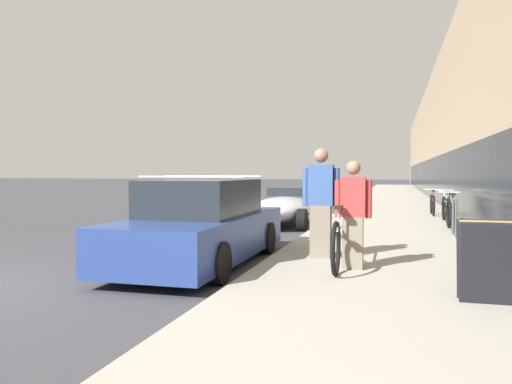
# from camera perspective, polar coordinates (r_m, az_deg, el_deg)

# --- Properties ---
(sidewalk_slab) EXTENTS (3.98, 70.00, 0.13)m
(sidewalk_slab) POSITION_cam_1_polar(r_m,az_deg,el_deg) (26.10, 15.42, -1.11)
(sidewalk_slab) COLOR gray
(sidewalk_slab) RESTS_ON ground
(storefront_facade) EXTENTS (10.01, 70.00, 7.24)m
(storefront_facade) POSITION_cam_1_polar(r_m,az_deg,el_deg) (34.83, 27.20, 5.38)
(storefront_facade) COLOR tan
(storefront_facade) RESTS_ON ground
(tandem_bicycle) EXTENTS (0.52, 2.66, 0.96)m
(tandem_bicycle) POSITION_cam_1_polar(r_m,az_deg,el_deg) (7.89, 9.87, -5.22)
(tandem_bicycle) COLOR black
(tandem_bicycle) RESTS_ON sidewalk_slab
(person_rider) EXTENTS (0.54, 0.21, 1.60)m
(person_rider) POSITION_cam_1_polar(r_m,az_deg,el_deg) (7.50, 11.04, -2.54)
(person_rider) COLOR #756B5B
(person_rider) RESTS_ON sidewalk_slab
(person_bystander) EXTENTS (0.62, 0.24, 1.82)m
(person_bystander) POSITION_cam_1_polar(r_m,az_deg,el_deg) (8.37, 7.43, -1.24)
(person_bystander) COLOR #756B5B
(person_bystander) RESTS_ON sidewalk_slab
(bike_rack_hoop) EXTENTS (0.05, 0.60, 0.84)m
(bike_rack_hoop) POSITION_cam_1_polar(r_m,az_deg,el_deg) (11.98, 21.75, -2.27)
(bike_rack_hoop) COLOR #4C4C51
(bike_rack_hoop) RESTS_ON sidewalk_slab
(cruiser_bike_nearest) EXTENTS (0.52, 1.81, 0.94)m
(cruiser_bike_nearest) POSITION_cam_1_polar(r_m,az_deg,el_deg) (13.18, 21.40, -2.40)
(cruiser_bike_nearest) COLOR black
(cruiser_bike_nearest) RESTS_ON sidewalk_slab
(cruiser_bike_middle) EXTENTS (0.52, 1.83, 0.91)m
(cruiser_bike_middle) POSITION_cam_1_polar(r_m,az_deg,el_deg) (15.37, 20.86, -1.78)
(cruiser_bike_middle) COLOR black
(cruiser_bike_middle) RESTS_ON sidewalk_slab
(cruiser_bike_farthest) EXTENTS (0.52, 1.68, 0.86)m
(cruiser_bike_farthest) POSITION_cam_1_polar(r_m,az_deg,el_deg) (17.76, 19.52, -1.31)
(cruiser_bike_farthest) COLOR black
(cruiser_bike_farthest) RESTS_ON sidewalk_slab
(sandwich_board_sign) EXTENTS (0.56, 0.56, 0.90)m
(sandwich_board_sign) POSITION_cam_1_polar(r_m,az_deg,el_deg) (6.07, 24.79, -7.18)
(sandwich_board_sign) COLOR black
(sandwich_board_sign) RESTS_ON sidewalk_slab
(parked_sedan_curbside) EXTENTS (1.81, 4.55, 1.50)m
(parked_sedan_curbside) POSITION_cam_1_polar(r_m,az_deg,el_deg) (8.49, -6.19, -3.87)
(parked_sedan_curbside) COLOR navy
(parked_sedan_curbside) RESTS_ON ground
(vintage_roadster_curbside) EXTENTS (1.81, 4.05, 1.09)m
(vintage_roadster_curbside) POSITION_cam_1_polar(r_m,az_deg,el_deg) (14.55, 3.03, -2.00)
(vintage_roadster_curbside) COLOR silver
(vintage_roadster_curbside) RESTS_ON ground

